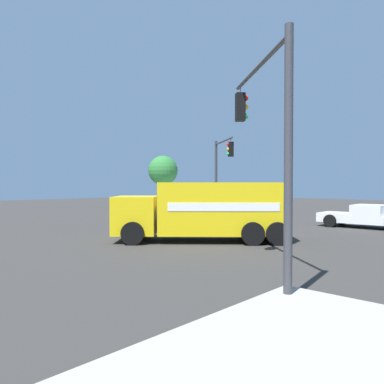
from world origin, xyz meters
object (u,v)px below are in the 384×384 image
object	(u,v)px
traffic_light_primary	(221,166)
pickup_white	(366,216)
shade_tree_near	(163,171)
delivery_truck	(206,210)
traffic_light_secondary	(267,126)
pedestrian_near_corner	(204,199)

from	to	relation	value
traffic_light_primary	pickup_white	distance (m)	10.03
pickup_white	shade_tree_near	size ratio (longest dim) A/B	0.98
shade_tree_near	pickup_white	bearing A→B (deg)	81.70
delivery_truck	shade_tree_near	bearing A→B (deg)	-127.96
shade_tree_near	delivery_truck	bearing A→B (deg)	52.04
delivery_truck	pickup_white	distance (m)	11.05
traffic_light_secondary	pedestrian_near_corner	world-z (taller)	traffic_light_secondary
delivery_truck	pickup_white	world-z (taller)	delivery_truck
delivery_truck	traffic_light_secondary	xyz separation A→B (m)	(4.47, 5.98, 2.75)
pickup_white	traffic_light_primary	bearing A→B (deg)	-76.60
traffic_light_secondary	shade_tree_near	bearing A→B (deg)	-127.66
traffic_light_primary	pedestrian_near_corner	distance (m)	10.55
traffic_light_secondary	pickup_white	world-z (taller)	traffic_light_secondary
pickup_white	shade_tree_near	world-z (taller)	shade_tree_near
pickup_white	pedestrian_near_corner	bearing A→B (deg)	-105.65
pedestrian_near_corner	shade_tree_near	xyz separation A→B (m)	(1.64, -4.17, 2.86)
traffic_light_primary	traffic_light_secondary	world-z (taller)	traffic_light_secondary
delivery_truck	pickup_white	size ratio (longest dim) A/B	1.42
delivery_truck	shade_tree_near	distance (m)	22.02
traffic_light_primary	traffic_light_secondary	bearing A→B (deg)	42.43
traffic_light_primary	pickup_white	xyz separation A→B (m)	(-2.21, 9.26, -3.18)
traffic_light_primary	traffic_light_secondary	size ratio (longest dim) A/B	0.94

